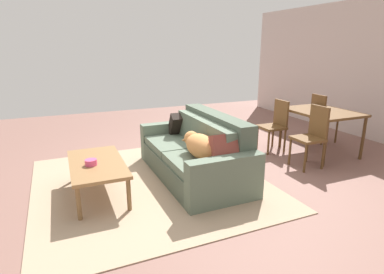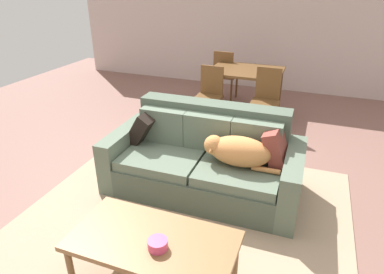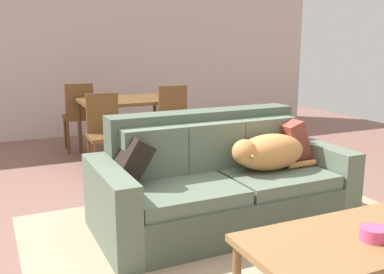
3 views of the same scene
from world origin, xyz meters
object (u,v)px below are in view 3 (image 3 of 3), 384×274
Objects in this scene: bowl_on_coffee_table at (373,234)px; dining_chair_far_left at (79,113)px; dog_on_left_cushion at (268,152)px; throw_pillow_by_left_arm at (129,161)px; coffee_table at (351,245)px; dining_chair_near_left at (105,130)px; dining_table at (126,104)px; dining_chair_near_right at (176,122)px; couch at (219,183)px; throw_pillow_by_right_arm at (290,141)px.

dining_chair_far_left reaches higher than bowl_on_coffee_table.
dog_on_left_cushion is at bearing 110.25° from dining_chair_far_left.
coffee_table is at bearing -60.27° from throw_pillow_by_left_arm.
dog_on_left_cushion is 2.06m from dining_chair_near_left.
coffee_table is 3.17m from dining_chair_near_left.
coffee_table is at bearing 136.98° from bowl_on_coffee_table.
throw_pillow_by_left_arm is 0.41× the size of dining_chair_near_left.
dining_table is at bearing 99.74° from dog_on_left_cushion.
dining_chair_near_left is 0.86m from dining_chair_near_right.
couch reaches higher than bowl_on_coffee_table.
dining_chair_near_right is (1.08, 1.71, -0.07)m from throw_pillow_by_left_arm.
dog_on_left_cushion is at bearing -79.36° from dining_table.
dog_on_left_cushion is 1.34m from bowl_on_coffee_table.
dining_chair_near_right is at bearing 1.91° from dining_chair_near_left.
throw_pillow_by_right_arm is (1.47, 0.02, 0.01)m from throw_pillow_by_left_arm.
dining_chair_far_left is (-0.50, 0.52, -0.16)m from dining_table.
dining_chair_near_right reaches higher than coffee_table.
throw_pillow_by_left_arm is 0.32× the size of dining_table.
couch is 14.46× the size of bowl_on_coffee_table.
dining_chair_near_left is 1.14m from dining_chair_far_left.
dog_on_left_cushion is 2.02× the size of throw_pillow_by_right_arm.
throw_pillow_by_left_arm reaches higher than bowl_on_coffee_table.
dog_on_left_cushion is at bearing 76.73° from coffee_table.
dining_chair_near_left is at bearing 82.71° from throw_pillow_by_left_arm.
dining_chair_near_right reaches higher than throw_pillow_by_left_arm.
couch is 2.37m from dining_table.
bowl_on_coffee_table is 3.21m from dining_chair_near_right.
dining_chair_near_left reaches higher than throw_pillow_by_left_arm.
dining_chair_near_left is (-0.52, 1.73, 0.16)m from couch.
dog_on_left_cushion reaches higher than coffee_table.
coffee_table is (0.08, -1.38, 0.06)m from couch.
throw_pillow_by_right_arm reaches higher than throw_pillow_by_left_arm.
bowl_on_coffee_table is 4.38m from dining_chair_far_left.
dining_chair_far_left is at bearing 87.23° from throw_pillow_by_left_arm.
bowl_on_coffee_table is (0.89, -1.49, -0.12)m from throw_pillow_by_left_arm.
throw_pillow_by_right_arm is 2.71× the size of bowl_on_coffee_table.
bowl_on_coffee_table is at bearing -43.02° from coffee_table.
dining_chair_far_left reaches higher than couch.
coffee_table is at bearing -87.38° from dining_table.
dining_chair_near_left is at bearing 101.90° from bowl_on_coffee_table.
dog_on_left_cushion is 1.88m from dining_chair_near_right.
coffee_table is at bearing -104.16° from dog_on_left_cushion.
throw_pillow_by_right_arm reaches higher than dining_table.
coffee_table is 0.13m from bowl_on_coffee_table.
couch is 0.47m from dog_on_left_cushion.
dining_chair_near_right is 1.02× the size of dining_chair_far_left.
coffee_table is (-0.66, -1.44, -0.21)m from throw_pillow_by_right_arm.
dining_chair_near_right is (0.27, 3.13, 0.13)m from coffee_table.
dog_on_left_cushion is at bearing -20.45° from couch.
bowl_on_coffee_table is at bearing -86.29° from dining_table.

